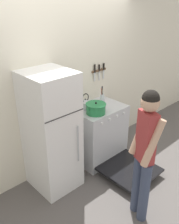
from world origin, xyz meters
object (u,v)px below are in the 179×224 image
Objects in this scene: tea_kettle at (85,104)px; person at (145,151)px; dutch_oven_pot at (96,108)px; utensil_jar at (102,97)px; refrigerator at (51,133)px; stove_range at (100,134)px.

person reaches higher than tea_kettle.
dutch_oven_pot is 0.20× the size of person.
dutch_oven_pot is 0.24m from tea_kettle.
utensil_jar is at bearing 32.70° from dutch_oven_pot.
dutch_oven_pot is 1.41× the size of tea_kettle.
person reaches higher than utensil_jar.
dutch_oven_pot is at bearing 6.25° from person.
utensil_jar reaches higher than tea_kettle.
person is (0.42, -1.20, 0.11)m from refrigerator.
person is at bearing -112.73° from stove_range.
stove_range is at bearing -0.67° from person.
tea_kettle reaches higher than stove_range.
tea_kettle is 0.37m from utensil_jar.
refrigerator is 1.25× the size of stove_range.
refrigerator is 0.99m from stove_range.
stove_range is 0.61m from utensil_jar.
utensil_jar is 0.16× the size of person.
dutch_oven_pot is (-0.18, -0.08, 0.55)m from stove_range.
stove_range is (0.92, -0.02, -0.38)m from refrigerator.
utensil_jar is (1.12, 0.14, 0.16)m from refrigerator.
refrigerator is 4.97× the size of dutch_oven_pot.
stove_range is at bearing -140.58° from utensil_jar.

